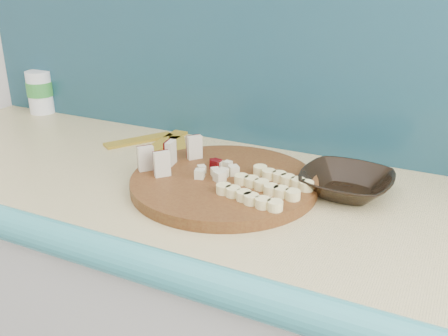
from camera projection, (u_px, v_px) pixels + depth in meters
backsplash at (363, 52)px, 1.08m from camera, size 2.20×0.02×0.50m
cutting_board at (224, 182)px, 1.03m from camera, size 0.46×0.46×0.02m
apple_wedges at (168, 155)px, 1.06m from camera, size 0.08×0.15×0.05m
apple_chunks at (215, 170)px, 1.03m from camera, size 0.06×0.06×0.02m
banana_slices at (266, 187)px, 0.96m from camera, size 0.17×0.17×0.02m
brown_bowl at (346, 184)px, 0.99m from camera, size 0.19×0.19×0.04m
canister at (40, 91)px, 1.52m from camera, size 0.08×0.08×0.13m
banana_peel at (161, 143)px, 1.27m from camera, size 0.26×0.21×0.01m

